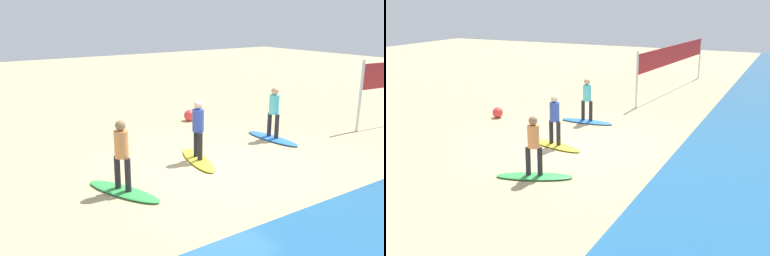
{
  "view_description": "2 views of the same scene",
  "coord_description": "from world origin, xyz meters",
  "views": [
    {
      "loc": [
        6.58,
        8.22,
        3.99
      ],
      "look_at": [
        0.43,
        -0.91,
        0.93
      ],
      "focal_mm": 38.71,
      "sensor_mm": 36.0,
      "label": 1
    },
    {
      "loc": [
        13.11,
        6.26,
        4.78
      ],
      "look_at": [
        0.67,
        0.26,
        0.84
      ],
      "focal_mm": 43.6,
      "sensor_mm": 36.0,
      "label": 2
    }
  ],
  "objects": [
    {
      "name": "ground_plane",
      "position": [
        0.0,
        0.0,
        0.0
      ],
      "size": [
        60.0,
        60.0,
        0.0
      ],
      "primitive_type": "plane",
      "color": "tan"
    },
    {
      "name": "surfboard_blue",
      "position": [
        -2.83,
        -1.05,
        0.04
      ],
      "size": [
        0.65,
        2.12,
        0.09
      ],
      "primitive_type": "ellipsoid",
      "rotation": [
        0.0,
        0.0,
        1.62
      ],
      "color": "blue",
      "rests_on": "ground"
    },
    {
      "name": "surfer_blue",
      "position": [
        -2.83,
        -1.05,
        1.04
      ],
      "size": [
        0.32,
        0.46,
        1.64
      ],
      "color": "#232328",
      "rests_on": "surfboard_blue"
    },
    {
      "name": "surfboard_yellow",
      "position": [
        0.35,
        -0.74,
        0.04
      ],
      "size": [
        1.07,
        2.17,
        0.09
      ],
      "primitive_type": "ellipsoid",
      "rotation": [
        0.0,
        0.0,
        1.32
      ],
      "color": "yellow",
      "rests_on": "ground"
    },
    {
      "name": "surfer_yellow",
      "position": [
        0.35,
        -0.74,
        1.04
      ],
      "size": [
        0.32,
        0.45,
        1.64
      ],
      "color": "#232328",
      "rests_on": "surfboard_yellow"
    },
    {
      "name": "surfboard_green",
      "position": [
        2.99,
        0.06,
        0.04
      ],
      "size": [
        1.32,
        2.16,
        0.09
      ],
      "primitive_type": "ellipsoid",
      "rotation": [
        0.0,
        0.0,
        1.96
      ],
      "color": "green",
      "rests_on": "ground"
    },
    {
      "name": "surfer_green",
      "position": [
        2.99,
        0.06,
        1.04
      ],
      "size": [
        0.32,
        0.44,
        1.64
      ],
      "color": "#232328",
      "rests_on": "surfboard_green"
    },
    {
      "name": "beach_ball",
      "position": [
        -1.94,
        -4.62,
        0.21
      ],
      "size": [
        0.43,
        0.43,
        0.43
      ],
      "primitive_type": "sphere",
      "color": "#E53838",
      "rests_on": "ground"
    }
  ]
}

